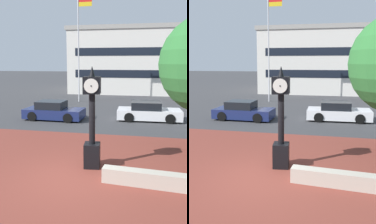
{
  "view_description": "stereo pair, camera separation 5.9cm",
  "coord_description": "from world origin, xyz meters",
  "views": [
    {
      "loc": [
        2.41,
        -8.09,
        3.91
      ],
      "look_at": [
        0.57,
        1.05,
        2.13
      ],
      "focal_mm": 42.05,
      "sensor_mm": 36.0,
      "label": 1
    },
    {
      "loc": [
        2.46,
        -8.08,
        3.91
      ],
      "look_at": [
        0.57,
        1.05,
        2.13
      ],
      "focal_mm": 42.05,
      "sensor_mm": 36.0,
      "label": 2
    }
  ],
  "objects": [
    {
      "name": "ground_plane",
      "position": [
        0.0,
        0.0,
        0.0
      ],
      "size": [
        200.0,
        200.0,
        0.0
      ],
      "primitive_type": "plane",
      "color": "#38383A"
    },
    {
      "name": "street_clock",
      "position": [
        0.5,
        1.09,
        1.7
      ],
      "size": [
        0.67,
        0.73,
        3.78
      ],
      "rotation": [
        0.0,
        0.0,
        0.1
      ],
      "color": "black",
      "rests_on": "ground"
    },
    {
      "name": "planter_wall",
      "position": [
        2.69,
        -0.12,
        0.25
      ],
      "size": [
        3.22,
        0.68,
        0.5
      ],
      "primitive_type": "cube",
      "rotation": [
        0.0,
        0.0,
        -0.09
      ],
      "color": "#ADA393",
      "rests_on": "ground"
    },
    {
      "name": "car_street_near",
      "position": [
        -3.8,
        8.8,
        0.57
      ],
      "size": [
        4.08,
        2.0,
        1.28
      ],
      "rotation": [
        0.0,
        0.0,
        4.69
      ],
      "color": "navy",
      "rests_on": "ground"
    },
    {
      "name": "civic_building",
      "position": [
        3.52,
        28.69,
        4.08
      ],
      "size": [
        21.75,
        11.73,
        8.15
      ],
      "color": "beige",
      "rests_on": "ground"
    },
    {
      "name": "flagpole_primary",
      "position": [
        -4.06,
        17.15,
        5.68
      ],
      "size": [
        1.4,
        0.14,
        10.09
      ],
      "color": "silver",
      "rests_on": "ground"
    },
    {
      "name": "car_street_distant",
      "position": [
        2.61,
        9.8,
        0.57
      ],
      "size": [
        4.29,
        2.02,
        1.28
      ],
      "rotation": [
        0.0,
        0.0,
        4.74
      ],
      "color": "silver",
      "rests_on": "ground"
    },
    {
      "name": "plaza_brick_paving",
      "position": [
        0.0,
        0.82,
        0.0
      ],
      "size": [
        44.0,
        9.65,
        0.01
      ],
      "primitive_type": "cube",
      "color": "brown",
      "rests_on": "ground"
    }
  ]
}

